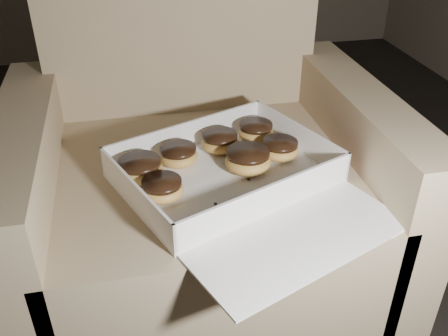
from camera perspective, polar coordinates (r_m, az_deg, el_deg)
armchair at (r=1.26m, az=-2.72°, el=-2.64°), size 0.88×0.74×0.92m
bakery_box at (r=1.04m, az=1.55°, el=-1.67°), size 0.58×0.62×0.07m
donut_a at (r=1.21m, az=3.64°, el=4.23°), size 0.09×0.09×0.04m
donut_b at (r=1.00m, az=-7.08°, el=-2.38°), size 0.09×0.09×0.04m
donut_c at (r=1.11m, az=-5.24°, el=1.49°), size 0.09×0.09×0.04m
donut_d at (r=1.16m, az=-0.48°, el=3.06°), size 0.09×0.09×0.04m
donut_e at (r=1.08m, az=2.76°, el=0.91°), size 0.10×0.10×0.05m
donut_f at (r=1.06m, az=-9.57°, el=-0.15°), size 0.10×0.10×0.05m
donut_g at (r=1.14m, az=6.40°, el=2.18°), size 0.09×0.09×0.04m
crumb_a at (r=0.94m, az=0.67°, el=-6.18°), size 0.01×0.01×0.00m
crumb_b at (r=0.91m, az=-5.66°, el=-7.80°), size 0.01×0.01×0.00m
crumb_c at (r=1.06m, az=2.84°, el=-1.30°), size 0.01×0.01×0.00m
crumb_d at (r=0.99m, az=-0.99°, el=-4.10°), size 0.01×0.01×0.00m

